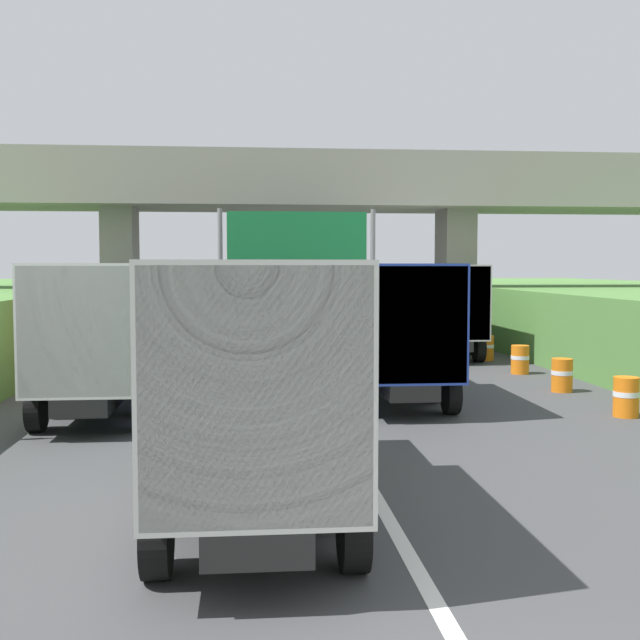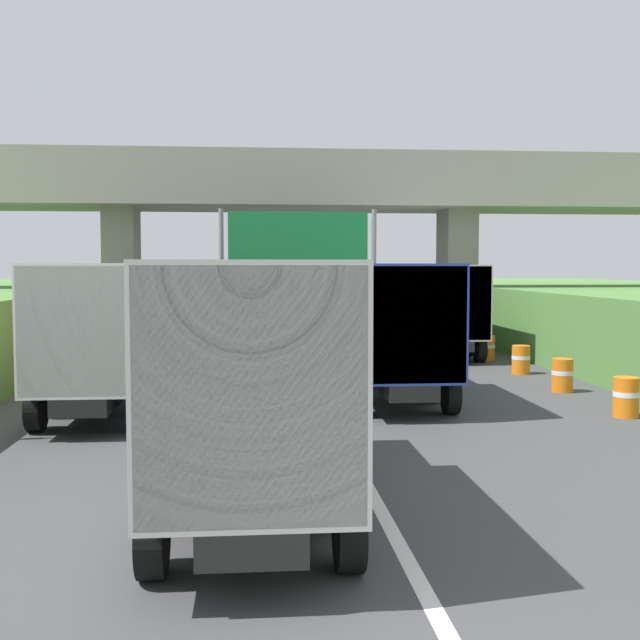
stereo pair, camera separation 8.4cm
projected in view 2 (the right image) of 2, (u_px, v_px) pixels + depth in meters
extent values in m
cube|color=white|center=(301.00, 362.00, 28.00)|extent=(0.20, 87.90, 0.01)
cube|color=gray|center=(292.00, 196.00, 33.53)|extent=(40.00, 4.80, 1.10)
cube|color=gray|center=(295.00, 163.00, 31.24)|extent=(40.00, 0.36, 1.10)
cube|color=gray|center=(290.00, 176.00, 35.66)|extent=(40.00, 0.36, 1.10)
cube|color=gray|center=(122.00, 278.00, 33.14)|extent=(1.30, 2.20, 5.81)
cube|color=gray|center=(456.00, 277.00, 34.38)|extent=(1.30, 2.20, 5.81)
cylinder|color=slate|center=(222.00, 283.00, 29.35)|extent=(0.18, 0.18, 5.51)
cylinder|color=slate|center=(374.00, 283.00, 29.85)|extent=(0.18, 0.18, 5.51)
cube|color=#167238|center=(298.00, 237.00, 29.48)|extent=(5.20, 0.12, 1.90)
cube|color=white|center=(298.00, 237.00, 29.47)|extent=(4.89, 0.01, 1.67)
cube|color=black|center=(434.00, 338.00, 30.39)|extent=(1.10, 7.30, 0.36)
cube|color=#B2B5B7|center=(420.00, 302.00, 32.89)|extent=(2.10, 2.10, 2.10)
cube|color=#2D3842|center=(415.00, 294.00, 33.88)|extent=(1.89, 0.06, 0.90)
cube|color=#B7B7B2|center=(441.00, 300.00, 29.24)|extent=(2.30, 5.20, 2.60)
cube|color=gray|center=(459.00, 303.00, 26.68)|extent=(2.21, 0.04, 2.50)
cylinder|color=black|center=(396.00, 336.00, 32.90)|extent=(0.30, 0.96, 0.96)
cylinder|color=black|center=(442.00, 336.00, 33.07)|extent=(0.30, 0.96, 0.96)
cylinder|color=black|center=(420.00, 349.00, 27.84)|extent=(0.30, 0.96, 0.96)
cylinder|color=black|center=(480.00, 349.00, 28.03)|extent=(0.30, 0.96, 0.96)
cylinder|color=black|center=(410.00, 344.00, 29.52)|extent=(0.30, 0.96, 0.96)
cylinder|color=black|center=(467.00, 344.00, 29.71)|extent=(0.30, 0.96, 0.96)
cube|color=black|center=(386.00, 372.00, 20.47)|extent=(1.10, 7.30, 0.36)
cube|color=#233D9E|center=(371.00, 318.00, 22.97)|extent=(2.10, 2.10, 2.10)
cube|color=#2D3842|center=(366.00, 306.00, 23.96)|extent=(1.89, 0.06, 0.90)
cube|color=#233D9E|center=(394.00, 317.00, 19.33)|extent=(2.30, 5.20, 2.60)
cube|color=navy|center=(416.00, 325.00, 16.76)|extent=(2.21, 0.04, 2.50)
cylinder|color=black|center=(338.00, 367.00, 22.98)|extent=(0.30, 0.96, 0.96)
cylinder|color=black|center=(404.00, 366.00, 23.15)|extent=(0.30, 0.96, 0.96)
cylinder|color=black|center=(358.00, 395.00, 17.92)|extent=(0.30, 0.96, 0.96)
cylinder|color=black|center=(451.00, 393.00, 18.11)|extent=(0.30, 0.96, 0.96)
cylinder|color=black|center=(349.00, 384.00, 19.60)|extent=(0.30, 0.96, 0.96)
cylinder|color=black|center=(434.00, 383.00, 19.79)|extent=(0.30, 0.96, 0.96)
cube|color=black|center=(251.00, 460.00, 11.13)|extent=(1.10, 7.30, 0.36)
cube|color=#236B38|center=(251.00, 353.00, 13.63)|extent=(2.10, 2.10, 2.10)
cube|color=#2D3842|center=(251.00, 331.00, 14.63)|extent=(1.89, 0.06, 0.90)
cube|color=#B7B7B2|center=(251.00, 365.00, 9.99)|extent=(2.30, 5.20, 2.60)
cube|color=gray|center=(251.00, 399.00, 7.42)|extent=(2.21, 0.04, 2.50)
cylinder|color=black|center=(195.00, 435.00, 13.64)|extent=(0.30, 0.96, 0.96)
cylinder|color=black|center=(307.00, 433.00, 13.81)|extent=(0.30, 0.96, 0.96)
cylinder|color=black|center=(153.00, 534.00, 8.58)|extent=(0.30, 0.96, 0.96)
cylinder|color=black|center=(349.00, 529.00, 8.77)|extent=(0.30, 0.96, 0.96)
cylinder|color=black|center=(169.00, 490.00, 10.26)|extent=(0.30, 0.96, 0.96)
cylinder|color=black|center=(333.00, 486.00, 10.45)|extent=(0.30, 0.96, 0.96)
cube|color=black|center=(111.00, 382.00, 18.74)|extent=(1.10, 7.30, 0.36)
cube|color=orange|center=(127.00, 322.00, 21.24)|extent=(2.10, 2.10, 2.10)
cube|color=#2D3842|center=(132.00, 309.00, 22.23)|extent=(1.89, 0.06, 0.90)
cube|color=silver|center=(101.00, 322.00, 17.60)|extent=(2.30, 5.20, 2.60)
cube|color=#A8A8A4|center=(76.00, 332.00, 15.03)|extent=(2.21, 0.04, 2.50)
cylinder|color=black|center=(91.00, 375.00, 21.25)|extent=(0.30, 0.96, 0.96)
cylinder|color=black|center=(164.00, 374.00, 21.42)|extent=(0.30, 0.96, 0.96)
cylinder|color=black|center=(36.00, 408.00, 16.19)|extent=(0.30, 0.96, 0.96)
cylinder|color=black|center=(142.00, 407.00, 16.38)|extent=(0.30, 0.96, 0.96)
cylinder|color=black|center=(56.00, 395.00, 17.87)|extent=(0.30, 0.96, 0.96)
cylinder|color=black|center=(153.00, 394.00, 18.06)|extent=(0.30, 0.96, 0.96)
cube|color=red|center=(196.00, 312.00, 46.66)|extent=(1.76, 4.10, 0.76)
cube|color=red|center=(195.00, 300.00, 46.46)|extent=(1.56, 1.90, 0.64)
cube|color=#2D3842|center=(194.00, 301.00, 45.55)|extent=(1.44, 0.06, 0.54)
cylinder|color=black|center=(183.00, 317.00, 47.87)|extent=(0.22, 0.64, 0.64)
cylinder|color=black|center=(211.00, 317.00, 48.02)|extent=(0.22, 0.64, 0.64)
cylinder|color=black|center=(180.00, 320.00, 45.35)|extent=(0.22, 0.64, 0.64)
cylinder|color=black|center=(209.00, 320.00, 45.49)|extent=(0.22, 0.64, 0.64)
cube|color=black|center=(247.00, 345.00, 27.24)|extent=(1.76, 4.10, 0.76)
cube|color=black|center=(247.00, 325.00, 27.05)|extent=(1.56, 1.90, 0.64)
cube|color=#2D3842|center=(247.00, 327.00, 26.13)|extent=(1.44, 0.06, 0.54)
cylinder|color=black|center=(224.00, 352.00, 28.46)|extent=(0.22, 0.64, 0.64)
cylinder|color=black|center=(270.00, 351.00, 28.60)|extent=(0.22, 0.64, 0.64)
cylinder|color=black|center=(222.00, 360.00, 25.93)|extent=(0.22, 0.64, 0.64)
cylinder|color=black|center=(272.00, 360.00, 26.08)|extent=(0.22, 0.64, 0.64)
cylinder|color=orange|center=(626.00, 397.00, 17.78)|extent=(0.56, 0.56, 0.90)
cylinder|color=white|center=(626.00, 394.00, 17.78)|extent=(0.57, 0.57, 0.12)
cylinder|color=orange|center=(562.00, 375.00, 21.35)|extent=(0.56, 0.56, 0.90)
cylinder|color=white|center=(562.00, 373.00, 21.35)|extent=(0.57, 0.57, 0.12)
cylinder|color=orange|center=(521.00, 360.00, 24.93)|extent=(0.56, 0.56, 0.90)
cylinder|color=white|center=(521.00, 357.00, 24.93)|extent=(0.57, 0.57, 0.12)
cylinder|color=orange|center=(487.00, 348.00, 28.51)|extent=(0.56, 0.56, 0.90)
cylinder|color=white|center=(487.00, 346.00, 28.50)|extent=(0.57, 0.57, 0.12)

